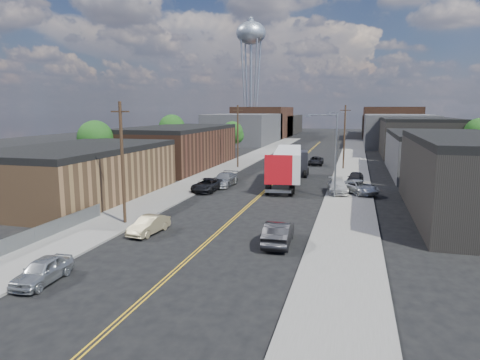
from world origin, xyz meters
The scene contains 35 objects.
ground centered at (0.00, 60.00, 0.00)m, with size 260.00×260.00×0.00m, color black.
centerline centered at (0.00, 45.00, 0.01)m, with size 0.32×120.00×0.01m, color gold.
sidewalk_left centered at (-9.50, 45.00, 0.07)m, with size 5.00×140.00×0.15m, color slate.
sidewalk_right centered at (9.50, 45.00, 0.07)m, with size 5.00×140.00×0.15m, color slate.
warehouse_tan centered at (-18.00, 18.00, 2.80)m, with size 12.00×22.00×5.60m.
warehouse_brown centered at (-18.00, 44.00, 3.30)m, with size 12.00×26.00×6.60m.
industrial_right_b centered at (22.00, 46.00, 3.05)m, with size 14.00×24.00×6.10m.
industrial_right_c centered at (22.00, 72.00, 3.80)m, with size 14.00×22.00×7.60m.
skyline_left_a centered at (-20.00, 95.00, 4.00)m, with size 16.00×30.00×8.00m, color #323234.
skyline_right_a centered at (20.00, 95.00, 4.00)m, with size 16.00×30.00×8.00m, color #323234.
skyline_left_b centered at (-20.00, 120.00, 5.00)m, with size 16.00×26.00×10.00m, color #45291B.
skyline_right_b centered at (20.00, 120.00, 5.00)m, with size 16.00×26.00×10.00m, color #45291B.
skyline_left_c centered at (-20.00, 140.00, 3.50)m, with size 16.00×40.00×7.00m, color black.
skyline_right_c centered at (20.00, 140.00, 3.50)m, with size 16.00×40.00×7.00m, color black.
water_tower centered at (-22.00, 110.00, 30.65)m, with size 9.00×9.00×36.90m.
streetlight_near centered at (7.60, 25.00, 5.33)m, with size 3.39×0.25×9.00m.
streetlight_far centered at (7.60, 60.00, 5.33)m, with size 3.39×0.25×9.00m.
utility_pole_left_near centered at (-8.20, 10.00, 5.14)m, with size 1.60×0.26×10.00m.
utility_pole_left_far centered at (-8.20, 45.00, 5.14)m, with size 1.60×0.26×10.00m.
utility_pole_right centered at (8.20, 48.00, 5.14)m, with size 1.60×0.26×10.00m.
chainlink_fence centered at (-11.50, 3.50, 0.66)m, with size 0.05×16.00×1.22m.
tree_left_near centered at (-23.94, 30.00, 5.18)m, with size 4.85×4.76×7.91m.
tree_left_mid centered at (-23.94, 55.00, 5.48)m, with size 5.10×5.04×8.37m.
tree_left_far centered at (-13.94, 62.00, 4.57)m, with size 4.35×4.20×6.97m.
tree_right_far centered at (30.06, 60.00, 5.18)m, with size 4.85×4.76×7.91m.
semi_truck centered at (2.09, 32.71, 2.60)m, with size 4.67×17.73×4.57m.
car_left_a centered at (-6.28, -2.00, 0.69)m, with size 1.62×4.03×1.37m, color #AEB2B4.
car_left_b centered at (-5.00, 8.00, 0.67)m, with size 1.42×4.07×1.34m, color #92855F.
car_left_c centered at (-6.40, 25.23, 0.74)m, with size 2.46×5.33×1.48m, color black.
car_left_d centered at (-5.49, 29.02, 0.81)m, with size 2.27×5.59×1.62m, color gray.
car_right_oncoming centered at (5.00, 8.00, 0.83)m, with size 1.75×5.02×1.65m, color black.
car_right_lot_a centered at (10.51, 27.71, 0.87)m, with size 2.40×5.20×1.45m, color #B8BBBD.
car_right_lot_b centered at (8.20, 27.57, 0.88)m, with size 2.06×5.06×1.47m, color #AEAEAE.
car_right_lot_c centered at (10.08, 34.00, 0.90)m, with size 1.78×4.42×1.50m, color black.
car_ahead_truck centered at (3.55, 52.38, 0.69)m, with size 2.29×4.97×1.38m, color black.
Camera 1 is at (9.96, -20.61, 9.41)m, focal length 32.00 mm.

